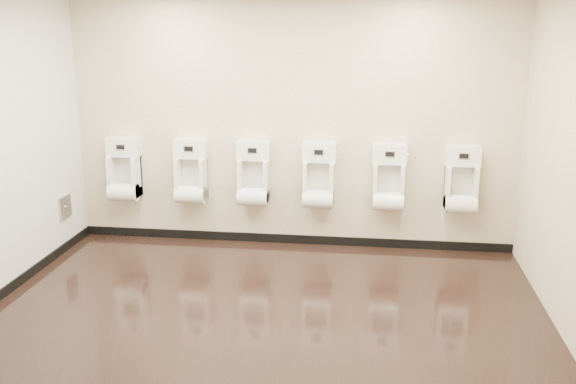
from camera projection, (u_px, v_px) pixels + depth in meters
name	position (u px, v px, depth m)	size (l,w,h in m)	color
ground	(267.00, 307.00, 5.83)	(5.00, 3.50, 0.00)	black
back_wall	(291.00, 124.00, 7.14)	(5.00, 0.02, 2.80)	beige
front_wall	(217.00, 217.00, 3.79)	(5.00, 0.02, 2.80)	beige
right_wall	(572.00, 165.00, 5.15)	(0.02, 3.50, 2.80)	beige
skirting_back	(291.00, 239.00, 7.48)	(5.00, 0.02, 0.10)	black
skirting_left	(10.00, 287.00, 6.13)	(0.02, 3.50, 0.10)	black
access_panel	(65.00, 207.00, 7.16)	(0.04, 0.25, 0.25)	#9E9EA3
urinal_0	(124.00, 174.00, 7.42)	(0.38, 0.29, 0.71)	white
urinal_1	(191.00, 176.00, 7.32)	(0.38, 0.29, 0.71)	white
urinal_2	(254.00, 178.00, 7.22)	(0.38, 0.29, 0.71)	white
urinal_3	(319.00, 180.00, 7.13)	(0.38, 0.29, 0.71)	white
urinal_4	(389.00, 182.00, 7.03)	(0.38, 0.29, 0.71)	white
urinal_5	(461.00, 185.00, 6.94)	(0.38, 0.29, 0.71)	white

